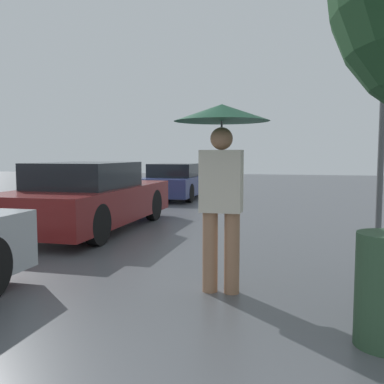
# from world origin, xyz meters

# --- Properties ---
(pedestrian) EXTENTS (0.98, 0.98, 1.96)m
(pedestrian) POSITION_xyz_m (-0.18, 3.42, 1.48)
(pedestrian) COLOR #9E7051
(pedestrian) RESTS_ON ground_plane
(parked_car_middle) EXTENTS (1.79, 4.37, 1.29)m
(parked_car_middle) POSITION_xyz_m (-3.29, 6.55, 0.61)
(parked_car_middle) COLOR maroon
(parked_car_middle) RESTS_ON ground_plane
(parked_car_farthest) EXTENTS (1.65, 3.88, 1.14)m
(parked_car_farthest) POSITION_xyz_m (-3.30, 12.65, 0.53)
(parked_car_farthest) COLOR navy
(parked_car_farthest) RESTS_ON ground_plane
(street_lamp) EXTENTS (0.29, 0.29, 4.51)m
(street_lamp) POSITION_xyz_m (1.98, 7.05, 2.88)
(street_lamp) COLOR #515456
(street_lamp) RESTS_ON ground_plane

